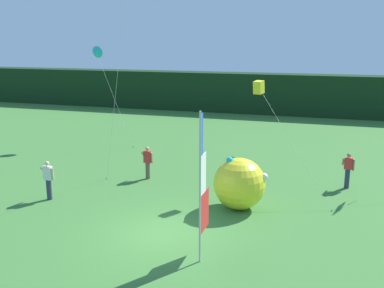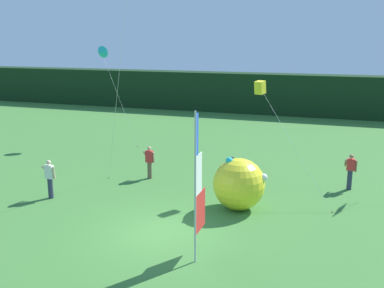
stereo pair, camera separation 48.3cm
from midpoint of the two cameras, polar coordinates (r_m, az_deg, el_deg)
The scene contains 9 objects.
ground_plane at distance 16.06m, azimuth -4.48°, elevation -11.45°, with size 120.00×120.00×0.00m, color #3D7533.
distant_treeline at distance 41.22m, azimuth 9.45°, elevation 6.45°, with size 80.00×2.40×3.63m, color black.
banner_flag at distance 13.52m, azimuth 0.36°, elevation -5.89°, with size 0.06×1.03×4.75m.
person_near_banner at distance 19.90m, azimuth -18.76°, elevation -4.33°, with size 0.55×0.48×1.71m.
person_mid_field at distance 21.42m, azimuth 18.90°, elevation -3.14°, with size 0.55×0.48×1.67m.
person_far_left at distance 21.75m, azimuth -6.39°, elevation -2.29°, with size 0.55×0.48×1.63m.
inflatable_balloon at distance 17.91m, azimuth 5.37°, elevation -5.12°, with size 2.19×2.11×2.18m.
kite_cyan_delta_2 at distance 29.63m, azimuth -12.72°, elevation 11.43°, with size 3.25×1.22×6.28m.
kite_yellow_box_3 at distance 19.67m, azimuth 7.99°, elevation 7.18°, with size 3.66×2.19×4.97m.
Camera 1 is at (5.21, -13.58, 6.77)m, focal length 41.24 mm.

